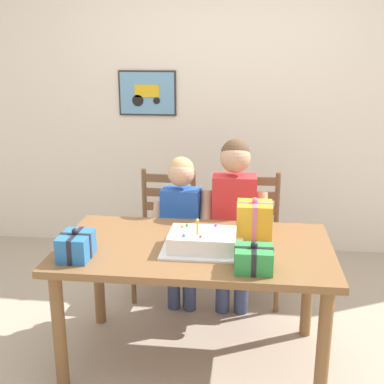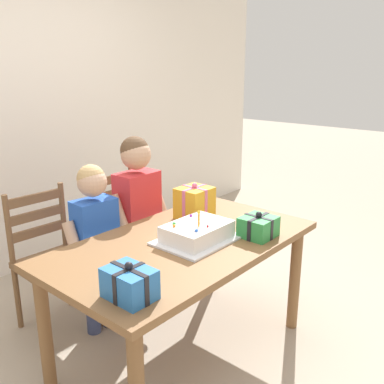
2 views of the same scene
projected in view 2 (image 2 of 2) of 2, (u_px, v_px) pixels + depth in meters
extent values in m
plane|color=tan|center=(184.00, 353.00, 2.61)|extent=(20.00, 20.00, 0.00)
cube|color=silver|center=(9.00, 115.00, 3.39)|extent=(6.40, 0.08, 2.60)
cube|color=brown|center=(183.00, 244.00, 2.41)|extent=(1.53, 0.86, 0.04)
cylinder|color=brown|center=(295.00, 279.00, 2.79)|extent=(0.07, 0.07, 0.70)
cylinder|color=brown|center=(45.00, 332.00, 2.24)|extent=(0.07, 0.07, 0.70)
cylinder|color=brown|center=(210.00, 249.00, 3.23)|extent=(0.07, 0.07, 0.70)
cube|color=silver|center=(197.00, 240.00, 2.40)|extent=(0.44, 0.34, 0.01)
cube|color=white|center=(197.00, 231.00, 2.38)|extent=(0.36, 0.26, 0.09)
cylinder|color=orange|center=(199.00, 220.00, 2.32)|extent=(0.01, 0.01, 0.07)
sphere|color=yellow|center=(199.00, 212.00, 2.31)|extent=(0.02, 0.02, 0.02)
sphere|color=blue|center=(196.00, 231.00, 2.26)|extent=(0.02, 0.02, 0.02)
sphere|color=purple|center=(191.00, 216.00, 2.48)|extent=(0.02, 0.02, 0.02)
sphere|color=green|center=(174.00, 224.00, 2.35)|extent=(0.02, 0.02, 0.02)
sphere|color=red|center=(208.00, 226.00, 2.32)|extent=(0.01, 0.01, 0.01)
sphere|color=orange|center=(174.00, 226.00, 2.32)|extent=(0.02, 0.02, 0.02)
cube|color=#2D8E42|center=(258.00, 227.00, 2.45)|extent=(0.19, 0.18, 0.12)
cube|color=black|center=(258.00, 227.00, 2.45)|extent=(0.19, 0.02, 0.12)
cube|color=black|center=(258.00, 227.00, 2.45)|extent=(0.02, 0.18, 0.12)
sphere|color=black|center=(259.00, 215.00, 2.43)|extent=(0.04, 0.04, 0.04)
cube|color=#286BB7|center=(130.00, 284.00, 1.80)|extent=(0.16, 0.21, 0.13)
cube|color=black|center=(130.00, 284.00, 1.80)|extent=(0.16, 0.02, 0.14)
cube|color=black|center=(130.00, 284.00, 1.80)|extent=(0.02, 0.21, 0.14)
sphere|color=black|center=(129.00, 266.00, 1.78)|extent=(0.04, 0.04, 0.04)
cube|color=gold|center=(194.00, 203.00, 2.74)|extent=(0.20, 0.19, 0.20)
cube|color=#DB668E|center=(194.00, 203.00, 2.74)|extent=(0.21, 0.02, 0.20)
cube|color=#DB668E|center=(194.00, 203.00, 2.74)|extent=(0.02, 0.19, 0.20)
sphere|color=#DB668E|center=(195.00, 186.00, 2.71)|extent=(0.04, 0.04, 0.04)
cube|color=brown|center=(56.00, 265.00, 2.76)|extent=(0.44, 0.44, 0.04)
cylinder|color=brown|center=(100.00, 296.00, 2.84)|extent=(0.04, 0.04, 0.43)
cylinder|color=brown|center=(47.00, 320.00, 2.57)|extent=(0.04, 0.04, 0.43)
cylinder|color=brown|center=(69.00, 278.00, 3.09)|extent=(0.04, 0.04, 0.43)
cylinder|color=brown|center=(17.00, 298.00, 2.82)|extent=(0.04, 0.04, 0.43)
cylinder|color=brown|center=(63.00, 214.00, 2.95)|extent=(0.04, 0.04, 0.45)
cylinder|color=brown|center=(9.00, 229.00, 2.68)|extent=(0.04, 0.04, 0.45)
cube|color=brown|center=(38.00, 231.00, 2.84)|extent=(0.36, 0.04, 0.06)
cube|color=brown|center=(36.00, 215.00, 2.80)|extent=(0.36, 0.04, 0.06)
cube|color=brown|center=(35.00, 199.00, 2.77)|extent=(0.36, 0.04, 0.06)
cube|color=brown|center=(131.00, 236.00, 3.23)|extent=(0.43, 0.43, 0.04)
cylinder|color=brown|center=(167.00, 263.00, 3.32)|extent=(0.04, 0.04, 0.43)
cylinder|color=brown|center=(131.00, 281.00, 3.04)|extent=(0.04, 0.04, 0.43)
cylinder|color=brown|center=(134.00, 250.00, 3.55)|extent=(0.04, 0.04, 0.43)
cylinder|color=brown|center=(97.00, 266.00, 3.27)|extent=(0.04, 0.04, 0.43)
cylinder|color=brown|center=(131.00, 194.00, 3.41)|extent=(0.04, 0.04, 0.45)
cylinder|color=brown|center=(92.00, 206.00, 3.13)|extent=(0.04, 0.04, 0.45)
cube|color=brown|center=(113.00, 208.00, 3.29)|extent=(0.36, 0.03, 0.06)
cube|color=brown|center=(112.00, 194.00, 3.26)|extent=(0.36, 0.03, 0.06)
cube|color=brown|center=(112.00, 180.00, 3.23)|extent=(0.36, 0.03, 0.06)
cylinder|color=#38426B|center=(147.00, 274.00, 3.11)|extent=(0.10, 0.10, 0.47)
cylinder|color=#38426B|center=(134.00, 280.00, 3.01)|extent=(0.10, 0.10, 0.47)
cube|color=red|center=(138.00, 211.00, 2.92)|extent=(0.29, 0.18, 0.53)
cylinder|color=tan|center=(160.00, 207.00, 3.04)|extent=(0.08, 0.22, 0.35)
cylinder|color=tan|center=(121.00, 221.00, 2.77)|extent=(0.08, 0.22, 0.35)
sphere|color=tan|center=(136.00, 155.00, 2.81)|extent=(0.20, 0.20, 0.20)
sphere|color=brown|center=(135.00, 151.00, 2.81)|extent=(0.19, 0.19, 0.19)
cylinder|color=#38426B|center=(108.00, 297.00, 2.85)|extent=(0.09, 0.09, 0.42)
cylinder|color=#38426B|center=(92.00, 303.00, 2.77)|extent=(0.09, 0.09, 0.42)
cube|color=blue|center=(96.00, 236.00, 2.68)|extent=(0.27, 0.18, 0.48)
cylinder|color=tan|center=(121.00, 233.00, 2.78)|extent=(0.08, 0.20, 0.32)
cylinder|color=tan|center=(75.00, 248.00, 2.55)|extent=(0.08, 0.20, 0.32)
sphere|color=tan|center=(92.00, 182.00, 2.58)|extent=(0.18, 0.18, 0.18)
sphere|color=tan|center=(91.00, 178.00, 2.58)|extent=(0.17, 0.17, 0.17)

